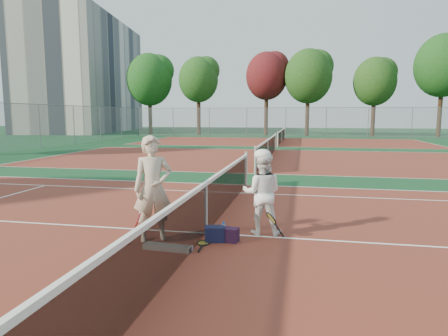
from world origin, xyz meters
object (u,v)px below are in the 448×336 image
(racket_spare, at_px, (203,243))
(sports_bag_purple, at_px, (230,235))
(racket_red, at_px, (138,229))
(water_bottle, at_px, (224,232))
(apartment_block, at_px, (85,77))
(player_b, at_px, (262,193))
(player_a, at_px, (153,188))
(racket_black_held, at_px, (271,225))
(sports_bag_navy, at_px, (215,234))
(net_main, at_px, (206,208))

(racket_spare, distance_m, sports_bag_purple, 0.50)
(racket_red, height_order, water_bottle, racket_red)
(water_bottle, bearing_deg, racket_red, -158.52)
(apartment_block, height_order, player_b, apartment_block)
(racket_red, relative_size, water_bottle, 1.90)
(player_a, relative_size, racket_red, 3.37)
(sports_bag_purple, bearing_deg, water_bottle, 143.96)
(racket_black_held, height_order, water_bottle, racket_black_held)
(player_a, height_order, sports_bag_navy, player_a)
(racket_spare, relative_size, water_bottle, 2.00)
(racket_spare, relative_size, sports_bag_purple, 1.90)
(water_bottle, bearing_deg, racket_black_held, 15.21)
(player_b, bearing_deg, racket_black_held, 122.31)
(racket_spare, distance_m, sports_bag_navy, 0.27)
(player_a, bearing_deg, racket_spare, -32.10)
(racket_black_held, relative_size, racket_spare, 0.85)
(racket_black_held, distance_m, sports_bag_purple, 0.80)
(racket_red, xyz_separation_m, racket_spare, (1.12, 0.26, -0.27))
(player_a, xyz_separation_m, player_b, (1.91, 0.79, -0.17))
(net_main, relative_size, sports_bag_navy, 31.14)
(net_main, xyz_separation_m, racket_spare, (0.10, -0.62, -0.49))
(apartment_block, distance_m, sports_bag_purple, 53.30)
(racket_red, xyz_separation_m, water_bottle, (1.43, 0.56, -0.14))
(player_a, xyz_separation_m, water_bottle, (1.26, 0.25, -0.81))
(player_a, relative_size, sports_bag_purple, 6.09)
(racket_black_held, bearing_deg, sports_bag_navy, -15.06)
(sports_bag_purple, xyz_separation_m, water_bottle, (-0.13, 0.10, 0.02))
(net_main, height_order, water_bottle, net_main)
(player_a, bearing_deg, racket_black_held, -16.13)
(water_bottle, bearing_deg, sports_bag_navy, -136.26)
(racket_red, relative_size, racket_black_held, 1.12)
(sports_bag_purple, bearing_deg, apartment_block, 122.73)
(racket_black_held, bearing_deg, racket_red, -16.07)
(apartment_block, distance_m, racket_red, 52.86)
(net_main, height_order, racket_black_held, net_main)
(racket_red, height_order, racket_black_held, racket_red)
(apartment_block, xyz_separation_m, water_bottle, (28.41, -44.32, -7.35))
(apartment_block, bearing_deg, net_main, -57.53)
(sports_bag_navy, bearing_deg, water_bottle, 43.74)
(net_main, relative_size, racket_spare, 18.30)
(racket_red, height_order, racket_spare, racket_red)
(racket_spare, height_order, water_bottle, water_bottle)
(apartment_block, xyz_separation_m, racket_red, (26.98, -44.88, -7.21))
(racket_red, bearing_deg, player_a, 39.67)
(apartment_block, height_order, water_bottle, apartment_block)
(water_bottle, bearing_deg, player_a, -168.75)
(player_b, relative_size, racket_black_held, 3.12)
(net_main, distance_m, racket_red, 1.37)
(sports_bag_navy, bearing_deg, player_b, 40.35)
(racket_black_held, bearing_deg, apartment_block, -91.68)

